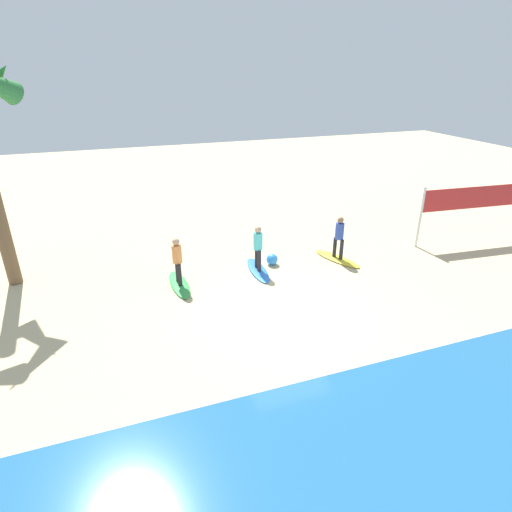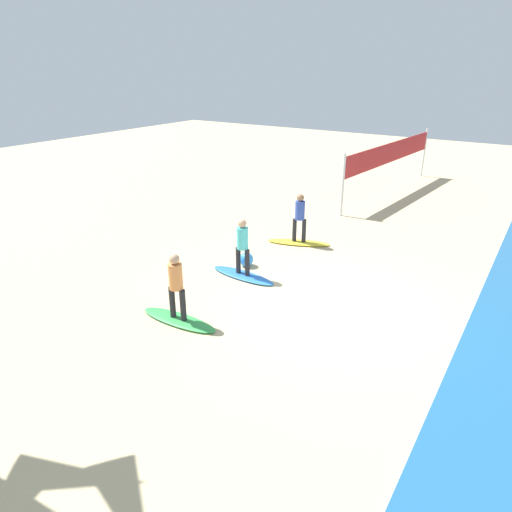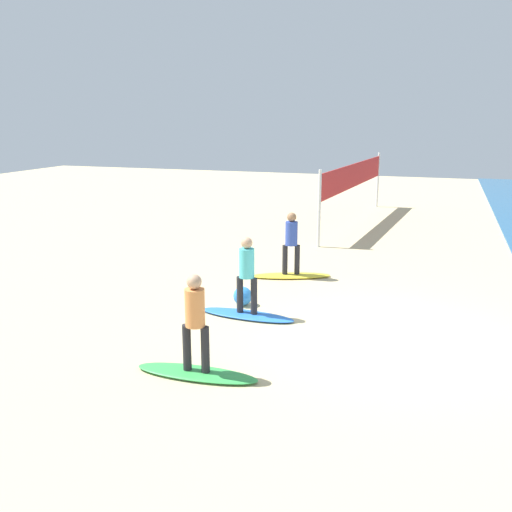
% 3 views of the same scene
% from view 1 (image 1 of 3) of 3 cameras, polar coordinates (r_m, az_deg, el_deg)
% --- Properties ---
extents(ground_plane, '(60.00, 60.00, 0.00)m').
position_cam_1_polar(ground_plane, '(12.84, 3.69, -7.66)').
color(ground_plane, '#CCB789').
extents(surfboard_yellow, '(1.27, 2.16, 0.09)m').
position_cam_1_polar(surfboard_yellow, '(16.42, 10.91, -0.36)').
color(surfboard_yellow, yellow).
rests_on(surfboard_yellow, ground).
extents(surfer_yellow, '(0.32, 0.44, 1.64)m').
position_cam_1_polar(surfer_yellow, '(16.03, 11.19, 2.86)').
color(surfer_yellow, '#232328').
rests_on(surfer_yellow, surfboard_yellow).
extents(surfboard_blue, '(0.67, 2.13, 0.09)m').
position_cam_1_polar(surfboard_blue, '(15.24, 0.26, -1.91)').
color(surfboard_blue, blue).
rests_on(surfboard_blue, ground).
extents(surfer_blue, '(0.32, 0.46, 1.64)m').
position_cam_1_polar(surfer_blue, '(14.83, 0.27, 1.52)').
color(surfer_blue, '#232328').
rests_on(surfer_blue, surfboard_blue).
extents(surfboard_green, '(0.64, 2.12, 0.09)m').
position_cam_1_polar(surfboard_green, '(14.51, -10.30, -3.80)').
color(surfboard_green, green).
rests_on(surfboard_green, ground).
extents(surfer_green, '(0.32, 0.46, 1.64)m').
position_cam_1_polar(surfer_green, '(14.07, -10.60, -0.24)').
color(surfer_green, '#232328').
rests_on(surfer_green, surfboard_green).
extents(beach_ball, '(0.43, 0.43, 0.43)m').
position_cam_1_polar(beach_ball, '(15.68, 2.19, -0.45)').
color(beach_ball, '#338CE5').
rests_on(beach_ball, ground).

